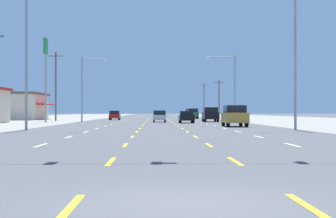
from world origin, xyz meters
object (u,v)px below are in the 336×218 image
suv_far_right_farthest (190,113)px  streetlight_right_row_0 (291,51)px  suv_far_right_nearest (235,116)px  hatchback_center_turn_mid (159,116)px  suv_far_right_midfar (210,114)px  streetlight_left_row_1 (85,84)px  sedan_inner_right_near (186,117)px  suv_far_right_farther (193,113)px  streetlight_left_row_0 (34,48)px  streetlight_right_row_1 (232,83)px  pole_sign_left_row_2 (46,60)px  hatchback_far_left_far (115,115)px

suv_far_right_farthest → streetlight_right_row_0: size_ratio=0.46×
suv_far_right_nearest → hatchback_center_turn_mid: suv_far_right_nearest is taller
hatchback_center_turn_mid → suv_far_right_midfar: (6.99, 2.74, 0.24)m
streetlight_left_row_1 → suv_far_right_nearest: bearing=-52.6°
sedan_inner_right_near → suv_far_right_farther: suv_far_right_farther is taller
streetlight_left_row_0 → suv_far_right_farther: bearing=75.7°
hatchback_center_turn_mid → streetlight_left_row_1: 10.76m
hatchback_center_turn_mid → streetlight_right_row_1: bearing=2.3°
pole_sign_left_row_2 → streetlight_right_row_1: (24.25, 1.91, -2.84)m
sedan_inner_right_near → pole_sign_left_row_2: pole_sign_left_row_2 is taller
hatchback_far_left_far → streetlight_right_row_0: size_ratio=0.37×
hatchback_far_left_far → suv_far_right_farthest: suv_far_right_farthest is taller
hatchback_center_turn_mid → suv_far_right_farther: suv_far_right_farther is taller
streetlight_left_row_0 → streetlight_right_row_0: streetlight_right_row_0 is taller
suv_far_right_nearest → streetlight_left_row_0: bearing=-149.8°
streetlight_right_row_0 → suv_far_right_farther: bearing=92.7°
sedan_inner_right_near → hatchback_far_left_far: 27.24m
suv_far_right_midfar → suv_far_right_farther: same height
hatchback_center_turn_mid → hatchback_far_left_far: (-7.33, 19.87, 0.00)m
suv_far_right_nearest → suv_far_right_farthest: bearing=89.9°
hatchback_far_left_far → suv_far_right_farthest: (14.30, 25.35, 0.24)m
pole_sign_left_row_2 → streetlight_left_row_0: size_ratio=1.02×
pole_sign_left_row_2 → streetlight_right_row_1: size_ratio=1.22×
sedan_inner_right_near → streetlight_left_row_1: (-13.15, 5.62, 4.23)m
hatchback_far_left_far → streetlight_left_row_0: bearing=-92.7°
suv_far_right_midfar → suv_far_right_farther: 30.70m
suv_far_right_midfar → pole_sign_left_row_2: (-21.63, -4.26, 6.99)m
suv_far_right_midfar → hatchback_far_left_far: 22.34m
streetlight_right_row_0 → suv_far_right_midfar: bearing=94.6°
suv_far_right_nearest → streetlight_left_row_1: 27.82m
pole_sign_left_row_2 → streetlight_right_row_0: size_ratio=1.02×
hatchback_far_left_far → suv_far_right_farther: 19.52m
pole_sign_left_row_2 → streetlight_left_row_1: bearing=22.0°
suv_far_right_midfar → pole_sign_left_row_2: size_ratio=0.45×
suv_far_right_farther → pole_sign_left_row_2: size_ratio=0.45×
suv_far_right_farther → streetlight_left_row_0: (-16.42, -64.56, 5.17)m
hatchback_far_left_far → streetlight_right_row_1: size_ratio=0.44×
pole_sign_left_row_2 → streetlight_left_row_1: (4.74, 1.91, -3.04)m
suv_far_right_farther → suv_far_right_farthest: bearing=88.7°
pole_sign_left_row_2 → streetlight_right_row_0: 38.41m
streetlight_left_row_1 → sedan_inner_right_near: bearing=-23.1°
sedan_inner_right_near → hatchback_far_left_far: hatchback_far_left_far is taller
suv_far_right_midfar → streetlight_left_row_1: 17.51m
streetlight_right_row_0 → streetlight_right_row_1: streetlight_right_row_0 is taller
pole_sign_left_row_2 → streetlight_left_row_1: 5.95m
hatchback_center_turn_mid → streetlight_right_row_0: size_ratio=0.37×
hatchback_far_left_far → suv_far_right_farther: size_ratio=0.80×
suv_far_right_midfar → streetlight_left_row_1: streetlight_left_row_1 is taller
hatchback_center_turn_mid → hatchback_far_left_far: same height
suv_far_right_farther → streetlight_left_row_1: (-16.61, -33.04, 3.95)m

